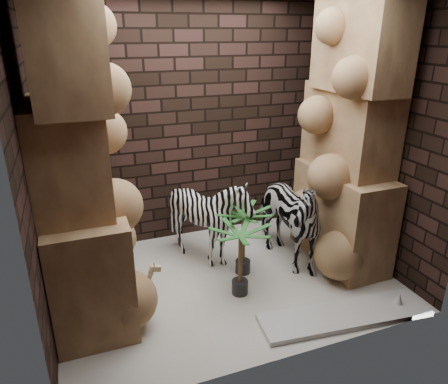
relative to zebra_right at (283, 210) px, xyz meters
name	(u,v)px	position (x,y,z in m)	size (l,w,h in m)	color
floor	(228,280)	(-0.74, -0.15, -0.67)	(3.50, 3.50, 0.00)	silver
wall_back	(191,123)	(-0.74, 1.10, 0.83)	(3.50, 3.50, 0.00)	black
wall_front	(292,193)	(-0.74, -1.40, 0.83)	(3.50, 3.50, 0.00)	black
wall_left	(31,168)	(-2.49, -0.15, 0.83)	(3.00, 3.00, 0.00)	black
wall_right	(375,133)	(1.01, -0.15, 0.83)	(3.00, 3.00, 0.00)	black
rock_pillar_left	(76,164)	(-2.14, -0.15, 0.83)	(0.68, 1.30, 3.00)	tan
rock_pillar_right	(350,136)	(0.68, -0.15, 0.83)	(0.58, 1.25, 3.00)	tan
zebra_right	(283,210)	(0.00, 0.00, 0.00)	(0.61, 1.13, 1.34)	white
zebra_left	(209,223)	(-0.79, 0.30, -0.17)	(0.89, 1.10, 1.00)	white
giraffe_toy	(134,294)	(-1.79, -0.49, -0.36)	(0.32, 0.11, 0.61)	beige
palm_front	(243,241)	(-0.52, -0.06, -0.27)	(0.36, 0.36, 0.79)	#2B6822
palm_back	(240,261)	(-0.70, -0.42, -0.29)	(0.36, 0.36, 0.77)	#2B6822
surfboard	(345,315)	(0.09, -1.14, -0.65)	(1.67, 0.41, 0.05)	silver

